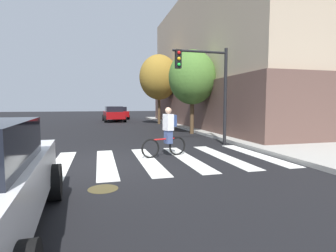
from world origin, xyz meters
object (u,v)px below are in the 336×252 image
at_px(fire_hydrant, 221,126).
at_px(cyclist, 167,132).
at_px(street_tree_mid, 159,77).
at_px(sedan_far, 119,113).
at_px(manhole_cover, 103,189).
at_px(sedan_mid, 114,114).
at_px(street_tree_near, 192,77).
at_px(traffic_light_near, 208,79).

bearing_deg(fire_hydrant, cyclist, -131.92).
bearing_deg(street_tree_mid, sedan_far, 108.18).
relative_size(manhole_cover, sedan_mid, 0.14).
bearing_deg(manhole_cover, cyclist, 53.99).
xyz_separation_m(sedan_far, fire_hydrant, (4.39, -18.56, -0.23)).
height_order(cyclist, street_tree_mid, street_tree_mid).
xyz_separation_m(cyclist, street_tree_near, (3.19, 6.38, 2.54)).
bearing_deg(street_tree_near, sedan_far, 100.36).
bearing_deg(sedan_far, cyclist, -90.14).
height_order(manhole_cover, sedan_mid, sedan_mid).
height_order(manhole_cover, street_tree_near, street_tree_near).
xyz_separation_m(cyclist, fire_hydrant, (4.45, 4.95, -0.31)).
bearing_deg(traffic_light_near, sedan_mid, 100.09).
xyz_separation_m(manhole_cover, sedan_far, (2.26, 26.55, 0.76)).
bearing_deg(manhole_cover, street_tree_mid, 73.51).
bearing_deg(street_tree_mid, cyclist, -101.65).
height_order(sedan_mid, street_tree_near, street_tree_near).
bearing_deg(sedan_mid, sedan_far, 79.37).
xyz_separation_m(cyclist, traffic_light_near, (2.29, 1.91, 2.02)).
bearing_deg(traffic_light_near, street_tree_mid, 86.77).
distance_m(sedan_far, street_tree_near, 17.62).
relative_size(street_tree_near, street_tree_mid, 0.81).
relative_size(traffic_light_near, fire_hydrant, 5.38).
xyz_separation_m(sedan_mid, street_tree_mid, (3.77, -4.55, 3.37)).
relative_size(manhole_cover, sedan_far, 0.15).
distance_m(traffic_light_near, fire_hydrant, 4.40).
bearing_deg(fire_hydrant, sedan_far, 103.30).
bearing_deg(street_tree_near, street_tree_mid, 91.33).
bearing_deg(street_tree_mid, manhole_cover, -106.49).
xyz_separation_m(sedan_far, traffic_light_near, (2.23, -21.61, 2.10)).
distance_m(sedan_mid, street_tree_near, 13.57).
bearing_deg(street_tree_near, manhole_cover, -119.82).
distance_m(manhole_cover, street_tree_near, 11.36).
xyz_separation_m(sedan_far, cyclist, (-0.06, -23.52, 0.08)).
distance_m(street_tree_near, street_tree_mid, 8.21).
height_order(sedan_mid, sedan_far, sedan_mid).
height_order(sedan_mid, traffic_light_near, traffic_light_near).
height_order(sedan_mid, cyclist, cyclist).
distance_m(manhole_cover, traffic_light_near, 7.27).
distance_m(manhole_cover, sedan_far, 26.66).
distance_m(sedan_far, cyclist, 23.52).
relative_size(sedan_far, cyclist, 2.61).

